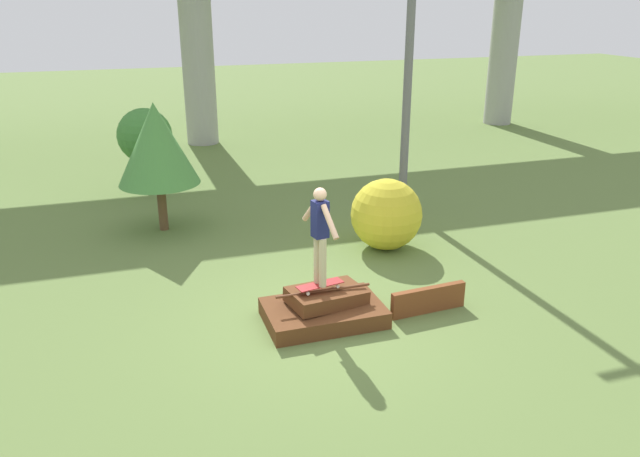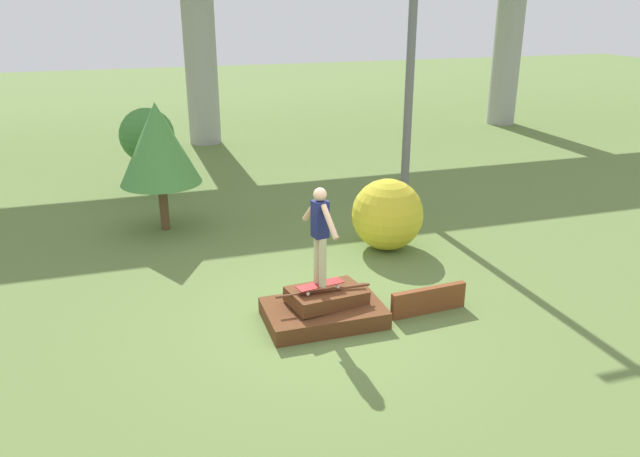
{
  "view_description": "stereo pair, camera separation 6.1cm",
  "coord_description": "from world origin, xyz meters",
  "px_view_note": "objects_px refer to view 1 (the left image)",
  "views": [
    {
      "loc": [
        -2.81,
        -8.47,
        4.92
      ],
      "look_at": [
        -0.05,
        0.03,
        1.59
      ],
      "focal_mm": 35.0,
      "sensor_mm": 36.0,
      "label": 1
    },
    {
      "loc": [
        -2.75,
        -8.49,
        4.92
      ],
      "look_at": [
        -0.05,
        0.03,
        1.59
      ],
      "focal_mm": 35.0,
      "sensor_mm": 36.0,
      "label": 2
    }
  ],
  "objects_px": {
    "skater": "(320,230)",
    "utility_pole": "(410,39)",
    "tree_behind_left": "(157,144)",
    "tree_behind_right": "(145,136)",
    "bush_yellow_flowering": "(386,214)",
    "skateboard": "(320,285)"
  },
  "relations": [
    {
      "from": "skater",
      "to": "tree_behind_left",
      "type": "distance_m",
      "value": 5.5
    },
    {
      "from": "utility_pole",
      "to": "tree_behind_left",
      "type": "xyz_separation_m",
      "value": [
        -5.77,
        0.19,
        -2.06
      ]
    },
    {
      "from": "skater",
      "to": "utility_pole",
      "type": "xyz_separation_m",
      "value": [
        3.73,
        4.9,
        2.45
      ]
    },
    {
      "from": "tree_behind_left",
      "to": "tree_behind_right",
      "type": "relative_size",
      "value": 1.27
    },
    {
      "from": "skater",
      "to": "utility_pole",
      "type": "distance_m",
      "value": 6.63
    },
    {
      "from": "utility_pole",
      "to": "tree_behind_right",
      "type": "height_order",
      "value": "utility_pole"
    },
    {
      "from": "utility_pole",
      "to": "tree_behind_right",
      "type": "bearing_deg",
      "value": 151.49
    },
    {
      "from": "utility_pole",
      "to": "tree_behind_left",
      "type": "bearing_deg",
      "value": 178.07
    },
    {
      "from": "tree_behind_left",
      "to": "bush_yellow_flowering",
      "type": "xyz_separation_m",
      "value": [
        4.29,
        -2.55,
        -1.22
      ]
    },
    {
      "from": "tree_behind_left",
      "to": "tree_behind_right",
      "type": "xyz_separation_m",
      "value": [
        -0.12,
        3.0,
        -0.42
      ]
    },
    {
      "from": "utility_pole",
      "to": "bush_yellow_flowering",
      "type": "height_order",
      "value": "utility_pole"
    },
    {
      "from": "skateboard",
      "to": "bush_yellow_flowering",
      "type": "relative_size",
      "value": 0.54
    },
    {
      "from": "tree_behind_right",
      "to": "tree_behind_left",
      "type": "bearing_deg",
      "value": -87.77
    },
    {
      "from": "tree_behind_right",
      "to": "bush_yellow_flowering",
      "type": "relative_size",
      "value": 1.53
    },
    {
      "from": "tree_behind_left",
      "to": "bush_yellow_flowering",
      "type": "distance_m",
      "value": 5.13
    },
    {
      "from": "utility_pole",
      "to": "skateboard",
      "type": "bearing_deg",
      "value": -127.31
    },
    {
      "from": "tree_behind_left",
      "to": "tree_behind_right",
      "type": "height_order",
      "value": "tree_behind_left"
    },
    {
      "from": "skateboard",
      "to": "tree_behind_right",
      "type": "relative_size",
      "value": 0.35
    },
    {
      "from": "utility_pole",
      "to": "tree_behind_left",
      "type": "relative_size",
      "value": 2.73
    },
    {
      "from": "skater",
      "to": "tree_behind_right",
      "type": "relative_size",
      "value": 0.71
    },
    {
      "from": "utility_pole",
      "to": "tree_behind_right",
      "type": "distance_m",
      "value": 7.14
    },
    {
      "from": "utility_pole",
      "to": "tree_behind_left",
      "type": "distance_m",
      "value": 6.13
    }
  ]
}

